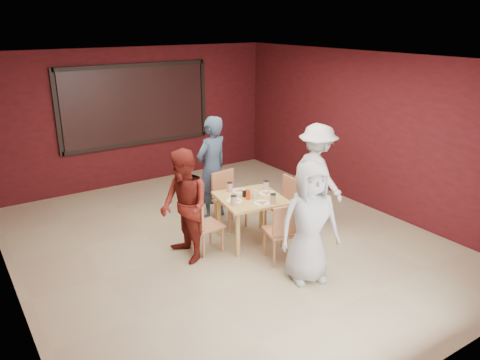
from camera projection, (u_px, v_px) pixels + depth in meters
floor at (226, 242)px, 7.34m from camera, size 7.00×7.00×0.00m
window_blinds at (136, 105)px, 9.52m from camera, size 3.00×0.02×1.50m
dining_table at (251, 203)px, 7.16m from camera, size 1.09×1.09×0.90m
chair_front at (284, 229)px, 6.58m from camera, size 0.53×0.53×0.91m
chair_back at (228, 196)px, 7.80m from camera, size 0.50×0.50×0.93m
chair_left at (202, 223)px, 6.88m from camera, size 0.43×0.43×0.85m
chair_right at (285, 201)px, 7.61m from camera, size 0.46×0.46×0.90m
diner_front at (310, 222)px, 6.06m from camera, size 0.93×0.76×1.65m
diner_back at (212, 168)px, 7.98m from camera, size 0.75×0.59×1.81m
diner_left at (184, 206)px, 6.58m from camera, size 0.64×0.81×1.64m
diner_right at (317, 175)px, 7.79m from camera, size 0.65×1.12×1.72m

